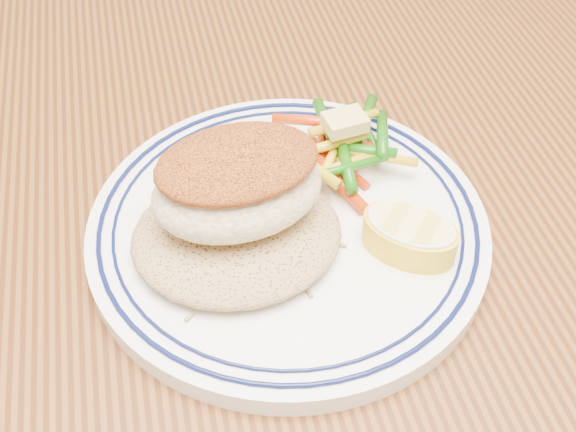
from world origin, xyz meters
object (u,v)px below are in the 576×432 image
Objects in this scene: dining_table at (320,266)px; rice_pilaf at (237,231)px; vegetable_pile at (340,148)px; plate at (288,227)px; fish_fillet at (237,183)px; lemon_wedge at (410,234)px.

rice_pilaf is (-0.07, -0.06, 0.12)m from dining_table.
dining_table is 0.13m from vegetable_pile.
plate is 2.32× the size of fish_fillet.
lemon_wedge is (0.10, -0.03, -0.03)m from fish_fillet.
rice_pilaf is 0.03m from fish_fillet.
rice_pilaf is (-0.03, -0.01, 0.02)m from plate.
vegetable_pile reaches higher than plate.
vegetable_pile is at bearing -21.11° from dining_table.
plate is 1.98× the size of rice_pilaf.
fish_fillet is at bearing 66.26° from rice_pilaf.
dining_table is 0.15m from lemon_wedge.
vegetable_pile is at bearing 44.31° from plate.
fish_fillet is 0.10m from vegetable_pile.
vegetable_pile reaches higher than dining_table.
rice_pilaf reaches higher than dining_table.
vegetable_pile is 1.33× the size of lemon_wedge.
fish_fillet reaches higher than dining_table.
plate is at bearing 7.12° from fish_fillet.
lemon_wedge is at bearing -14.62° from rice_pilaf.
fish_fillet is at bearing 160.43° from lemon_wedge.
plate is at bearing 19.27° from rice_pilaf.
lemon_wedge is (0.02, -0.08, -0.00)m from vegetable_pile.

